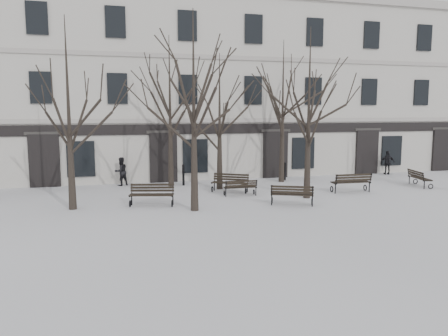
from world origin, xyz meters
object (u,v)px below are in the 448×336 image
object	(u,v)px
tree_2	(309,93)
bench_5	(419,178)
tree_1	(194,87)
bench_0	(152,194)
bench_2	(351,182)
bench_4	(240,187)
tree_0	(68,90)
bench_1	(292,194)
bench_3	(230,182)

from	to	relation	value
tree_2	bench_5	world-z (taller)	tree_2
tree_1	bench_0	distance (m)	5.08
bench_5	tree_2	bearing A→B (deg)	112.71
bench_2	bench_4	bearing A→B (deg)	-3.06
tree_2	tree_0	bearing A→B (deg)	178.34
bench_1	bench_4	bearing A→B (deg)	-35.86
tree_0	tree_2	bearing A→B (deg)	-1.66
tree_1	bench_5	distance (m)	14.21
tree_0	bench_3	world-z (taller)	tree_0
bench_0	bench_1	world-z (taller)	bench_0
tree_2	bench_0	world-z (taller)	tree_2
bench_1	bench_3	bearing A→B (deg)	-41.13
tree_1	bench_4	bearing A→B (deg)	42.47
bench_1	bench_2	world-z (taller)	bench_2
tree_2	bench_0	distance (m)	8.63
tree_0	tree_2	size ratio (longest dim) A/B	1.00
tree_0	bench_3	bearing A→B (deg)	15.77
bench_2	bench_5	xyz separation A→B (m)	(4.59, 0.64, -0.06)
tree_1	bench_4	distance (m)	6.03
tree_1	tree_2	size ratio (longest dim) A/B	1.03
tree_1	tree_2	xyz separation A→B (m)	(5.74, 1.26, -0.13)
tree_0	bench_3	xyz separation A→B (m)	(7.56, 2.14, -4.49)
tree_2	bench_3	bearing A→B (deg)	142.14
tree_2	bench_1	size ratio (longest dim) A/B	4.11
bench_0	bench_2	bearing A→B (deg)	17.02
bench_4	tree_2	bearing A→B (deg)	158.21
tree_0	bench_1	distance (m)	10.48
tree_1	bench_4	size ratio (longest dim) A/B	5.02
tree_0	bench_5	distance (m)	18.72
bench_3	bench_5	world-z (taller)	bench_3
tree_2	bench_0	size ratio (longest dim) A/B	3.96
tree_1	tree_2	world-z (taller)	tree_1
tree_1	bench_1	size ratio (longest dim) A/B	4.21
bench_3	bench_0	bearing A→B (deg)	-120.51
bench_0	bench_1	xyz separation A→B (m)	(5.99, -1.55, -0.02)
tree_0	bench_0	distance (m)	5.58
bench_3	bench_5	bearing A→B (deg)	25.20
tree_1	bench_5	world-z (taller)	tree_1
tree_0	tree_1	bearing A→B (deg)	-17.55
bench_5	bench_2	bearing A→B (deg)	110.22
tree_1	bench_3	distance (m)	6.46
bench_2	bench_3	size ratio (longest dim) A/B	1.06
bench_3	bench_5	size ratio (longest dim) A/B	1.03
bench_3	tree_2	bearing A→B (deg)	-6.83
tree_2	bench_5	bearing A→B (deg)	10.41
bench_0	bench_2	size ratio (longest dim) A/B	0.99
tree_0	bench_2	distance (m)	14.27
tree_0	tree_2	world-z (taller)	tree_0
bench_4	bench_2	bearing A→B (deg)	176.44
bench_4	bench_0	bearing A→B (deg)	16.75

